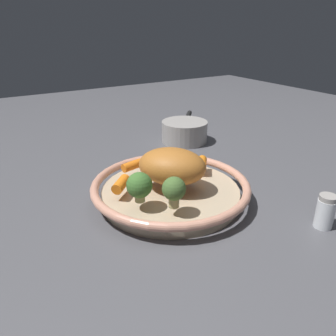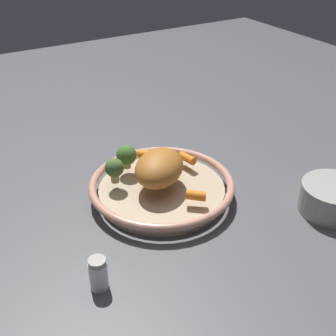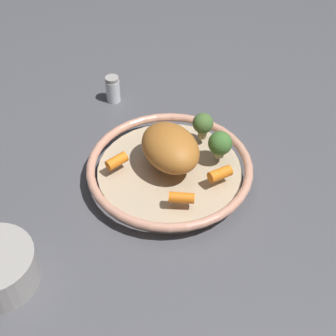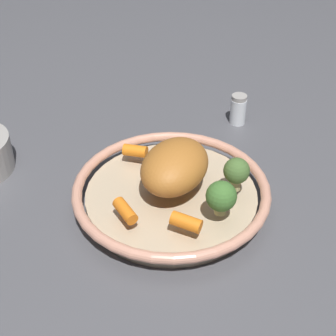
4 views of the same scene
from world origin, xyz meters
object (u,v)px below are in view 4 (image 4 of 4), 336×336
object	(u,v)px
roast_chicken_piece	(174,165)
baby_carrot_right	(186,222)
serving_bowl	(171,194)
salt_shaker	(238,109)
baby_carrot_center	(135,151)
broccoli_floret_small	(236,172)
baby_carrot_near_rim	(125,211)
broccoli_floret_large	(221,197)

from	to	relation	value
roast_chicken_piece	baby_carrot_right	distance (m)	0.11
serving_bowl	salt_shaker	size ratio (longest dim) A/B	5.10
roast_chicken_piece	baby_carrot_center	size ratio (longest dim) A/B	3.28
roast_chicken_piece	salt_shaker	size ratio (longest dim) A/B	2.14
broccoli_floret_small	baby_carrot_center	bearing A→B (deg)	128.02
baby_carrot_right	baby_carrot_near_rim	xyz separation A→B (m)	(-0.07, 0.06, -0.00)
baby_carrot_near_rim	salt_shaker	xyz separation A→B (m)	(0.33, 0.23, -0.02)
serving_bowl	baby_carrot_near_rim	world-z (taller)	baby_carrot_near_rim
roast_chicken_piece	broccoli_floret_large	world-z (taller)	roast_chicken_piece
serving_bowl	salt_shaker	xyz separation A→B (m)	(0.23, 0.18, 0.01)
roast_chicken_piece	baby_carrot_near_rim	size ratio (longest dim) A/B	2.98
baby_carrot_near_rim	baby_carrot_center	bearing A→B (deg)	64.02
baby_carrot_right	baby_carrot_near_rim	bearing A→B (deg)	140.87
salt_shaker	roast_chicken_piece	bearing A→B (deg)	-141.33
roast_chicken_piece	baby_carrot_right	world-z (taller)	roast_chicken_piece
broccoli_floret_small	broccoli_floret_large	size ratio (longest dim) A/B	1.02
baby_carrot_near_rim	broccoli_floret_large	world-z (taller)	broccoli_floret_large
broccoli_floret_small	salt_shaker	xyz separation A→B (m)	(0.14, 0.23, -0.05)
broccoli_floret_large	salt_shaker	distance (m)	0.34
serving_bowl	roast_chicken_piece	world-z (taller)	roast_chicken_piece
baby_carrot_right	broccoli_floret_small	size ratio (longest dim) A/B	0.80
broccoli_floret_small	roast_chicken_piece	bearing A→B (deg)	148.23
roast_chicken_piece	baby_carrot_near_rim	world-z (taller)	roast_chicken_piece
serving_bowl	baby_carrot_near_rim	xyz separation A→B (m)	(-0.09, -0.04, 0.03)
roast_chicken_piece	broccoli_floret_large	distance (m)	0.10
salt_shaker	baby_carrot_right	bearing A→B (deg)	-131.54
baby_carrot_center	baby_carrot_near_rim	xyz separation A→B (m)	(-0.07, -0.14, -0.00)
baby_carrot_near_rim	serving_bowl	bearing A→B (deg)	23.56
serving_bowl	broccoli_floret_large	distance (m)	0.11
roast_chicken_piece	broccoli_floret_large	size ratio (longest dim) A/B	2.44
baby_carrot_near_rim	roast_chicken_piece	bearing A→B (deg)	23.69
serving_bowl	baby_carrot_near_rim	distance (m)	0.11
baby_carrot_center	baby_carrot_right	bearing A→B (deg)	-88.49
roast_chicken_piece	baby_carrot_near_rim	bearing A→B (deg)	-156.31
baby_carrot_right	broccoli_floret_large	world-z (taller)	broccoli_floret_large
serving_bowl	baby_carrot_right	world-z (taller)	baby_carrot_right
baby_carrot_center	broccoli_floret_large	distance (m)	0.20
roast_chicken_piece	baby_carrot_right	bearing A→B (deg)	-104.23
baby_carrot_center	serving_bowl	bearing A→B (deg)	-75.45
baby_carrot_right	serving_bowl	bearing A→B (deg)	78.53
serving_bowl	baby_carrot_center	xyz separation A→B (m)	(-0.03, 0.10, 0.03)
broccoli_floret_small	salt_shaker	size ratio (longest dim) A/B	0.89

